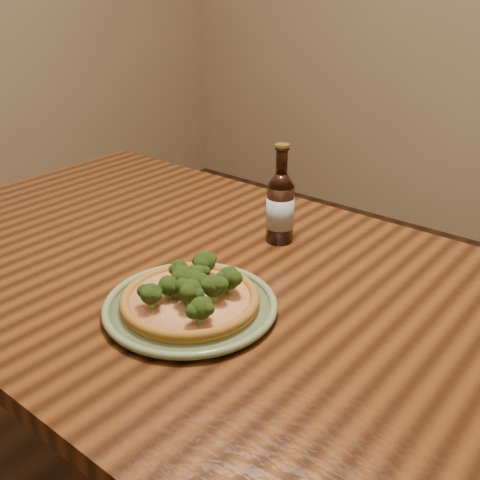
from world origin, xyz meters
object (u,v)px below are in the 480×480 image
Objects in this scene: table at (216,313)px; plate at (190,306)px; beer_bottle at (280,207)px; pizza at (191,296)px.

plate is (0.06, -0.13, 0.10)m from table.
plate is 1.39× the size of beer_bottle.
plate is 1.26× the size of pizza.
plate is 0.02m from pizza.
beer_bottle reaches higher than table.
plate is at bearing -122.13° from pizza.
plate is at bearing -66.91° from table.
table is 5.22× the size of plate.
beer_bottle is (-0.04, 0.33, 0.07)m from plate.
beer_bottle reaches higher than plate.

